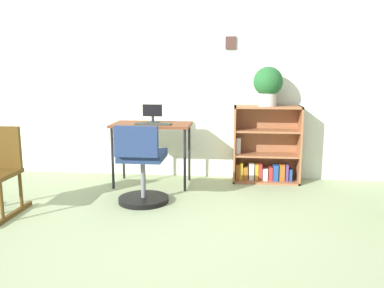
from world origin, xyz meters
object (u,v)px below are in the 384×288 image
Objects in this scene: bookshelf_low at (265,149)px; potted_plant_on_shelf at (268,84)px; desk at (152,129)px; keyboard at (153,124)px; monitor at (153,114)px; office_chair at (142,169)px.

bookshelf_low is 0.79m from potted_plant_on_shelf.
keyboard is (0.04, -0.12, 0.08)m from desk.
keyboard is at bearing -162.52° from bookshelf_low.
bookshelf_low is at bearing 9.49° from monitor.
potted_plant_on_shelf is (1.30, 0.35, 0.44)m from keyboard.
monitor is 0.21m from keyboard.
bookshelf_low is at bearing 17.48° from keyboard.
monitor is at bearing -170.51° from bookshelf_low.
desk is at bearing 93.12° from office_chair.
office_chair is 1.80× the size of potted_plant_on_shelf.
bookshelf_low is at bearing 92.70° from potted_plant_on_shelf.
office_chair is 0.89× the size of bookshelf_low.
monitor is at bearing -172.84° from potted_plant_on_shelf.
keyboard is 0.88× the size of potted_plant_on_shelf.
keyboard is at bearing -77.09° from monitor.
monitor is 0.91m from office_chair.
office_chair is at bearing -142.38° from bookshelf_low.
monitor is 1.43m from bookshelf_low.
monitor is 0.50× the size of potted_plant_on_shelf.
bookshelf_low is (1.34, 0.22, -0.44)m from monitor.
monitor is at bearing 93.05° from office_chair.
desk is 0.19m from monitor.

